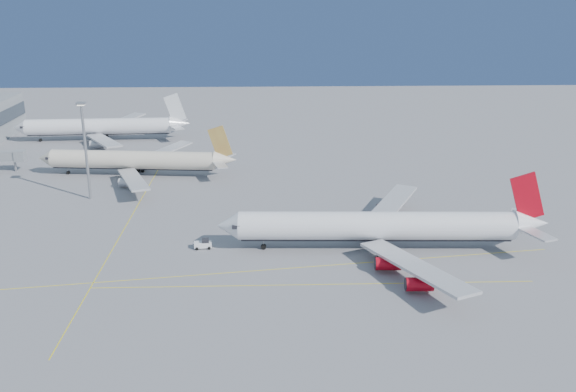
% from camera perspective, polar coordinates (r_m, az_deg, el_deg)
% --- Properties ---
extents(ground, '(500.00, 500.00, 0.00)m').
position_cam_1_polar(ground, '(143.78, -0.09, -5.45)').
color(ground, slate).
rests_on(ground, ground).
extents(taxiway_lines, '(118.86, 140.00, 0.02)m').
position_cam_1_polar(taxiway_lines, '(149.90, -5.81, -4.52)').
color(taxiway_lines, yellow).
rests_on(taxiway_lines, ground).
extents(airliner_virgin, '(75.47, 67.82, 18.63)m').
position_cam_1_polar(airliner_virgin, '(147.30, 8.46, -2.70)').
color(airliner_virgin, white).
rests_on(airliner_virgin, ground).
extents(airliner_etihad, '(63.99, 58.81, 16.70)m').
position_cam_1_polar(airliner_etihad, '(208.16, -13.27, 3.12)').
color(airliner_etihad, beige).
rests_on(airliner_etihad, ground).
extents(airliner_third, '(67.76, 62.51, 18.19)m').
position_cam_1_polar(airliner_third, '(259.42, -16.15, 5.94)').
color(airliner_third, white).
rests_on(airliner_third, ground).
extents(pushback_tug, '(4.18, 2.78, 2.25)m').
position_cam_1_polar(pushback_tug, '(149.36, -7.53, -4.24)').
color(pushback_tug, white).
rests_on(pushback_tug, ground).
extents(light_mast, '(2.38, 2.38, 27.56)m').
position_cam_1_polar(light_mast, '(186.19, -17.60, 4.53)').
color(light_mast, gray).
rests_on(light_mast, ground).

